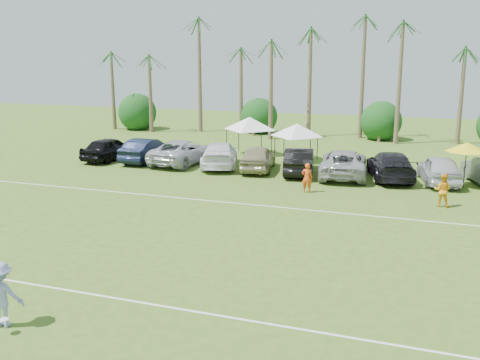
% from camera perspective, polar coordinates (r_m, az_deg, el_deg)
% --- Properties ---
extents(ground, '(120.00, 120.00, 0.00)m').
position_cam_1_polar(ground, '(17.07, -19.69, -14.08)').
color(ground, '#42631D').
rests_on(ground, ground).
extents(field_lines, '(80.00, 12.10, 0.01)m').
position_cam_1_polar(field_lines, '(23.26, -7.29, -6.03)').
color(field_lines, white).
rests_on(field_lines, ground).
extents(palm_tree_0, '(2.40, 2.40, 8.90)m').
position_cam_1_polar(palm_tree_0, '(59.02, -13.85, 12.58)').
color(palm_tree_0, brown).
rests_on(palm_tree_0, ground).
extents(palm_tree_1, '(2.40, 2.40, 9.90)m').
position_cam_1_polar(palm_tree_1, '(56.47, -9.52, 13.66)').
color(palm_tree_1, brown).
rests_on(palm_tree_1, ground).
extents(palm_tree_2, '(2.40, 2.40, 10.90)m').
position_cam_1_polar(palm_tree_2, '(54.28, -4.76, 14.73)').
color(palm_tree_2, brown).
rests_on(palm_tree_2, ground).
extents(palm_tree_3, '(2.40, 2.40, 11.90)m').
position_cam_1_polar(palm_tree_3, '(52.82, -0.65, 15.74)').
color(palm_tree_3, brown).
rests_on(palm_tree_3, ground).
extents(palm_tree_4, '(2.40, 2.40, 8.90)m').
position_cam_1_polar(palm_tree_4, '(51.54, 3.65, 12.91)').
color(palm_tree_4, brown).
rests_on(palm_tree_4, ground).
extents(palm_tree_5, '(2.40, 2.40, 9.90)m').
position_cam_1_polar(palm_tree_5, '(50.61, 8.16, 13.80)').
color(palm_tree_5, brown).
rests_on(palm_tree_5, ground).
extents(palm_tree_6, '(2.40, 2.40, 10.90)m').
position_cam_1_polar(palm_tree_6, '(50.00, 12.84, 14.61)').
color(palm_tree_6, brown).
rests_on(palm_tree_6, ground).
extents(palm_tree_7, '(2.40, 2.40, 11.90)m').
position_cam_1_polar(palm_tree_7, '(49.71, 17.63, 15.33)').
color(palm_tree_7, brown).
rests_on(palm_tree_7, ground).
extents(palm_tree_8, '(2.40, 2.40, 8.90)m').
position_cam_1_polar(palm_tree_8, '(49.70, 23.31, 11.91)').
color(palm_tree_8, brown).
rests_on(palm_tree_8, ground).
extents(bush_tree_0, '(4.00, 4.00, 4.00)m').
position_cam_1_polar(bush_tree_0, '(58.60, -10.53, 7.17)').
color(bush_tree_0, brown).
rests_on(bush_tree_0, ground).
extents(bush_tree_1, '(4.00, 4.00, 4.00)m').
position_cam_1_polar(bush_tree_1, '(53.38, 1.77, 6.83)').
color(bush_tree_1, brown).
rests_on(bush_tree_1, ground).
extents(bush_tree_2, '(4.00, 4.00, 4.00)m').
position_cam_1_polar(bush_tree_2, '(51.09, 14.79, 6.13)').
color(bush_tree_2, brown).
rests_on(bush_tree_2, ground).
extents(sideline_player_a, '(0.67, 0.50, 1.68)m').
position_cam_1_polar(sideline_player_a, '(30.56, 7.16, 0.23)').
color(sideline_player_a, '#F8561B').
rests_on(sideline_player_a, ground).
extents(sideline_player_b, '(0.92, 0.76, 1.74)m').
position_cam_1_polar(sideline_player_b, '(29.33, 20.78, -1.02)').
color(sideline_player_b, '#F6A21B').
rests_on(sideline_player_b, ground).
extents(canopy_tent_left, '(4.29, 4.29, 3.48)m').
position_cam_1_polar(canopy_tent_left, '(41.78, 1.04, 6.73)').
color(canopy_tent_left, black).
rests_on(canopy_tent_left, ground).
extents(canopy_tent_right, '(4.02, 4.02, 3.26)m').
position_cam_1_polar(canopy_tent_right, '(39.37, 6.11, 5.99)').
color(canopy_tent_right, black).
rests_on(canopy_tent_right, ground).
extents(market_umbrella, '(2.42, 2.42, 2.70)m').
position_cam_1_polar(market_umbrella, '(33.85, 23.06, 3.26)').
color(market_umbrella, black).
rests_on(market_umbrella, ground).
extents(frisbee_player, '(1.39, 1.02, 1.94)m').
position_cam_1_polar(frisbee_player, '(16.92, -24.11, -11.10)').
color(frisbee_player, '#9298CF').
rests_on(frisbee_player, ground).
extents(parked_car_0, '(2.46, 5.22, 1.73)m').
position_cam_1_polar(parked_car_0, '(41.10, -13.74, 3.28)').
color(parked_car_0, black).
rests_on(parked_car_0, ground).
extents(parked_car_1, '(1.87, 5.26, 1.73)m').
position_cam_1_polar(parked_car_1, '(39.92, -9.96, 3.17)').
color(parked_car_1, black).
rests_on(parked_car_1, ground).
extents(parked_car_2, '(3.32, 6.41, 1.73)m').
position_cam_1_polar(parked_car_2, '(38.74, -6.10, 3.00)').
color(parked_car_2, '#AFB2BC').
rests_on(parked_car_2, ground).
extents(parked_car_3, '(4.15, 6.41, 1.73)m').
position_cam_1_polar(parked_car_3, '(37.47, -2.19, 2.72)').
color(parked_car_3, white).
rests_on(parked_car_3, ground).
extents(parked_car_4, '(2.84, 5.33, 1.73)m').
position_cam_1_polar(parked_car_4, '(36.28, 1.92, 2.39)').
color(parked_car_4, tan).
rests_on(parked_car_4, ground).
extents(parked_car_5, '(2.76, 5.49, 1.73)m').
position_cam_1_polar(parked_car_5, '(35.46, 6.35, 2.06)').
color(parked_car_5, black).
rests_on(parked_car_5, ground).
extents(parked_car_6, '(3.56, 6.50, 1.73)m').
position_cam_1_polar(parked_car_6, '(35.03, 11.00, 1.77)').
color(parked_car_6, '#A8A9AA').
rests_on(parked_car_6, ground).
extents(parked_car_7, '(3.72, 6.35, 1.73)m').
position_cam_1_polar(parked_car_7, '(35.05, 15.75, 1.52)').
color(parked_car_7, black).
rests_on(parked_car_7, ground).
extents(parked_car_8, '(2.89, 5.35, 1.73)m').
position_cam_1_polar(parked_car_8, '(34.74, 20.48, 1.08)').
color(parked_car_8, silver).
rests_on(parked_car_8, ground).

